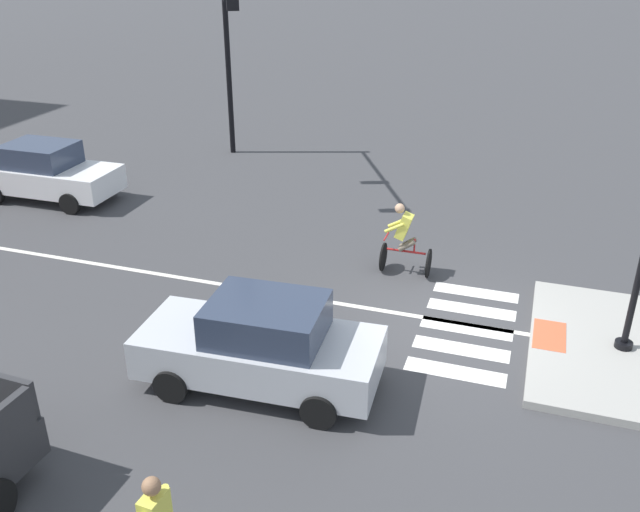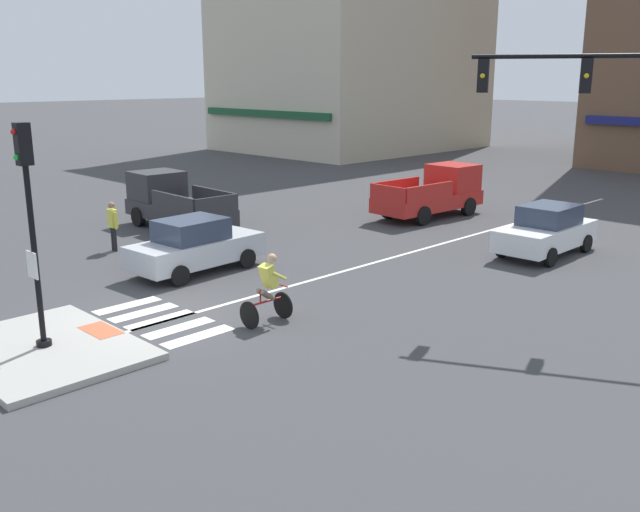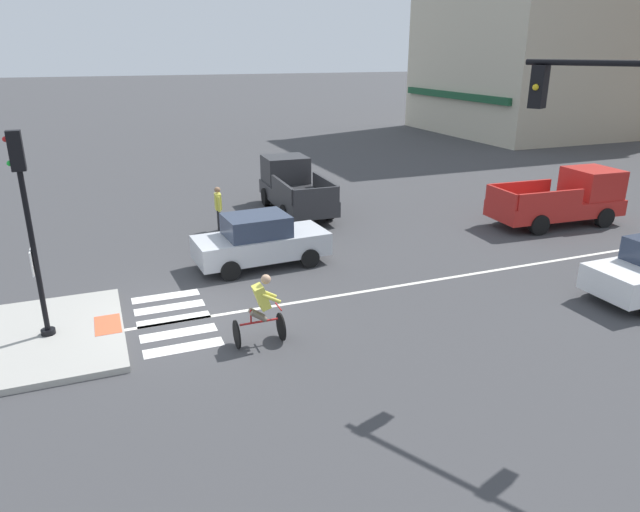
% 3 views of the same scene
% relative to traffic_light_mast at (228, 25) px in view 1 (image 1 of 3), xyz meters
% --- Properties ---
extents(ground_plane, '(300.00, 300.00, 0.00)m').
position_rel_traffic_light_mast_xyz_m(ground_plane, '(-7.61, -8.02, -4.52)').
color(ground_plane, '#3D3D3F').
extents(traffic_island, '(4.45, 3.31, 0.15)m').
position_rel_traffic_light_mast_xyz_m(traffic_island, '(-7.61, -11.35, -4.44)').
color(traffic_island, '#A3A099').
rests_on(traffic_island, ground).
extents(tactile_pad_front, '(1.10, 0.60, 0.01)m').
position_rel_traffic_light_mast_xyz_m(tactile_pad_front, '(-7.61, -10.05, -4.36)').
color(tactile_pad_front, '#DB5B38').
rests_on(tactile_pad_front, traffic_island).
extents(crosswalk_stripe_a, '(0.44, 1.80, 0.01)m').
position_rel_traffic_light_mast_xyz_m(crosswalk_stripe_a, '(-9.17, -8.50, -4.51)').
color(crosswalk_stripe_a, silver).
rests_on(crosswalk_stripe_a, ground).
extents(crosswalk_stripe_b, '(0.44, 1.80, 0.01)m').
position_rel_traffic_light_mast_xyz_m(crosswalk_stripe_b, '(-8.39, -8.50, -4.51)').
color(crosswalk_stripe_b, silver).
rests_on(crosswalk_stripe_b, ground).
extents(crosswalk_stripe_c, '(0.44, 1.80, 0.01)m').
position_rel_traffic_light_mast_xyz_m(crosswalk_stripe_c, '(-7.61, -8.50, -4.51)').
color(crosswalk_stripe_c, silver).
rests_on(crosswalk_stripe_c, ground).
extents(crosswalk_stripe_d, '(0.44, 1.80, 0.01)m').
position_rel_traffic_light_mast_xyz_m(crosswalk_stripe_d, '(-6.84, -8.50, -4.51)').
color(crosswalk_stripe_d, silver).
rests_on(crosswalk_stripe_d, ground).
extents(crosswalk_stripe_e, '(0.44, 1.80, 0.01)m').
position_rel_traffic_light_mast_xyz_m(crosswalk_stripe_e, '(-6.06, -8.50, -4.51)').
color(crosswalk_stripe_e, silver).
rests_on(crosswalk_stripe_e, ground).
extents(lane_centre_line, '(0.14, 28.00, 0.01)m').
position_rel_traffic_light_mast_xyz_m(lane_centre_line, '(-7.47, 1.98, -4.51)').
color(lane_centre_line, silver).
rests_on(lane_centre_line, ground).
extents(traffic_light_mast, '(5.35, 2.93, 6.42)m').
position_rel_traffic_light_mast_xyz_m(traffic_light_mast, '(0.00, 0.00, 0.00)').
color(traffic_light_mast, black).
rests_on(traffic_light_mast, ground).
extents(car_white_eastbound_far, '(1.89, 4.12, 1.64)m').
position_rel_traffic_light_mast_xyz_m(car_white_eastbound_far, '(-4.18, 4.02, -3.71)').
color(car_white_eastbound_far, white).
rests_on(car_white_eastbound_far, ground).
extents(car_silver_westbound_near, '(2.02, 4.19, 1.64)m').
position_rel_traffic_light_mast_xyz_m(car_silver_westbound_near, '(-10.58, -5.37, -3.71)').
color(car_silver_westbound_near, silver).
rests_on(car_silver_westbound_near, ground).
extents(cyclist, '(0.66, 1.09, 1.68)m').
position_rel_traffic_light_mast_xyz_m(cyclist, '(-5.63, -6.77, -3.65)').
color(cyclist, black).
rests_on(cyclist, ground).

